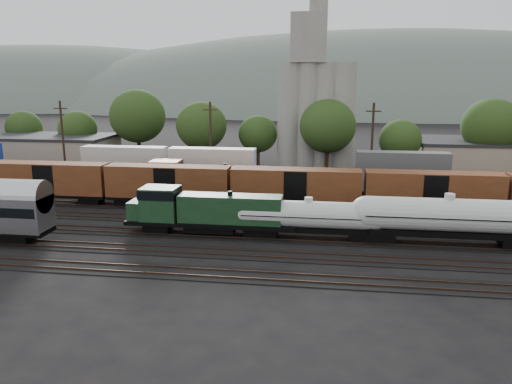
# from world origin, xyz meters

# --- Properties ---
(ground) EXTENTS (600.00, 600.00, 0.00)m
(ground) POSITION_xyz_m (0.00, 0.00, 0.00)
(ground) COLOR black
(tracks) EXTENTS (180.00, 33.20, 0.20)m
(tracks) POSITION_xyz_m (0.00, 0.00, 0.05)
(tracks) COLOR black
(tracks) RESTS_ON ground
(green_locomotive) EXTENTS (17.07, 3.01, 4.52)m
(green_locomotive) POSITION_xyz_m (-6.80, -5.00, 2.58)
(green_locomotive) COLOR black
(green_locomotive) RESTS_ON ground
(tank_car_a) EXTENTS (15.17, 2.72, 3.98)m
(tank_car_a) POSITION_xyz_m (3.89, -5.00, 2.39)
(tank_car_a) COLOR silver
(tank_car_a) RESTS_ON ground
(tank_car_b) EXTENTS (18.08, 3.24, 4.74)m
(tank_car_b) POSITION_xyz_m (16.88, -5.00, 2.81)
(tank_car_b) COLOR silver
(tank_car_b) RESTS_ON ground
(orange_locomotive) EXTENTS (18.74, 3.12, 4.68)m
(orange_locomotive) POSITION_xyz_m (-10.58, 10.00, 2.66)
(orange_locomotive) COLOR black
(orange_locomotive) RESTS_ON ground
(boxcar_string) EXTENTS (122.80, 2.90, 4.20)m
(boxcar_string) POSITION_xyz_m (-5.65, 5.00, 3.12)
(boxcar_string) COLOR black
(boxcar_string) RESTS_ON ground
(container_wall) EXTENTS (160.17, 2.60, 5.80)m
(container_wall) POSITION_xyz_m (-13.05, 15.00, 2.63)
(container_wall) COLOR black
(container_wall) RESTS_ON ground
(grain_silo) EXTENTS (13.40, 5.00, 29.00)m
(grain_silo) POSITION_xyz_m (3.28, 36.00, 11.26)
(grain_silo) COLOR gray
(grain_silo) RESTS_ON ground
(industrial_sheds) EXTENTS (119.38, 17.26, 5.10)m
(industrial_sheds) POSITION_xyz_m (6.63, 35.25, 2.56)
(industrial_sheds) COLOR #9E937F
(industrial_sheds) RESTS_ON ground
(tree_band) EXTENTS (163.34, 19.12, 13.93)m
(tree_band) POSITION_xyz_m (4.56, 35.57, 7.66)
(tree_band) COLOR black
(tree_band) RESTS_ON ground
(utility_poles) EXTENTS (122.20, 0.36, 12.00)m
(utility_poles) POSITION_xyz_m (0.00, 22.00, 6.21)
(utility_poles) COLOR black
(utility_poles) RESTS_ON ground
(distant_hills) EXTENTS (860.00, 286.00, 130.00)m
(distant_hills) POSITION_xyz_m (23.92, 260.00, -20.56)
(distant_hills) COLOR #59665B
(distant_hills) RESTS_ON ground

